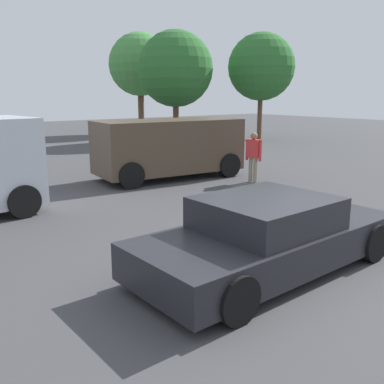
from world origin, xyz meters
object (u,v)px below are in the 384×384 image
object	(u,v)px
sedan_foreground	(269,236)
suv_dark	(169,146)
pedestrian	(254,153)
dog	(305,206)

from	to	relation	value
sedan_foreground	suv_dark	xyz separation A→B (m)	(3.13, 7.27, 0.50)
sedan_foreground	suv_dark	bearing A→B (deg)	65.05
suv_dark	pedestrian	distance (m)	2.79
dog	pedestrian	distance (m)	4.14
pedestrian	dog	bearing A→B (deg)	48.69
dog	suv_dark	bearing A→B (deg)	-85.36
pedestrian	suv_dark	bearing A→B (deg)	-65.20
dog	pedestrian	bearing A→B (deg)	-111.36
suv_dark	pedestrian	xyz separation A→B (m)	(1.67, -2.22, -0.12)
suv_dark	pedestrian	bearing A→B (deg)	132.89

